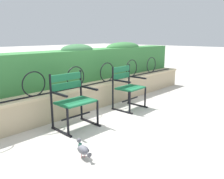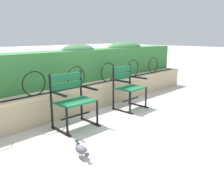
{
  "view_description": "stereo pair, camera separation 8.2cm",
  "coord_description": "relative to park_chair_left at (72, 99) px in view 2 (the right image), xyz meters",
  "views": [
    {
      "loc": [
        -2.94,
        -2.63,
        1.48
      ],
      "look_at": [
        0.0,
        0.09,
        0.55
      ],
      "focal_mm": 37.22,
      "sensor_mm": 36.0,
      "label": 1
    },
    {
      "loc": [
        -2.88,
        -2.69,
        1.48
      ],
      "look_at": [
        0.0,
        0.09,
        0.55
      ],
      "focal_mm": 37.22,
      "sensor_mm": 36.0,
      "label": 2
    }
  ],
  "objects": [
    {
      "name": "ground_plane",
      "position": [
        0.69,
        -0.32,
        -0.47
      ],
      "size": [
        60.0,
        60.0,
        0.0
      ],
      "primitive_type": "plane",
      "color": "#BCB7AD"
    },
    {
      "name": "stone_wall",
      "position": [
        0.69,
        0.57,
        -0.22
      ],
      "size": [
        7.07,
        0.41,
        0.5
      ],
      "color": "tan",
      "rests_on": "ground"
    },
    {
      "name": "iron_arch_fence",
      "position": [
        0.5,
        0.5,
        0.21
      ],
      "size": [
        6.54,
        0.02,
        0.42
      ],
      "color": "black",
      "rests_on": "stone_wall"
    },
    {
      "name": "hedge_row",
      "position": [
        0.75,
        1.02,
        0.41
      ],
      "size": [
        6.93,
        0.55,
        0.82
      ],
      "color": "#387A3D",
      "rests_on": "stone_wall"
    },
    {
      "name": "park_chair_left",
      "position": [
        0.0,
        0.0,
        0.0
      ],
      "size": [
        0.65,
        0.54,
        0.9
      ],
      "color": "#19663D",
      "rests_on": "ground"
    },
    {
      "name": "park_chair_right",
      "position": [
        1.4,
        -0.01,
        -0.01
      ],
      "size": [
        0.6,
        0.54,
        0.88
      ],
      "color": "#19663D",
      "rests_on": "ground"
    },
    {
      "name": "pigeon_near_chairs",
      "position": [
        -0.57,
        -0.91,
        -0.36
      ],
      "size": [
        0.13,
        0.29,
        0.22
      ],
      "color": "slate",
      "rests_on": "ground"
    }
  ]
}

